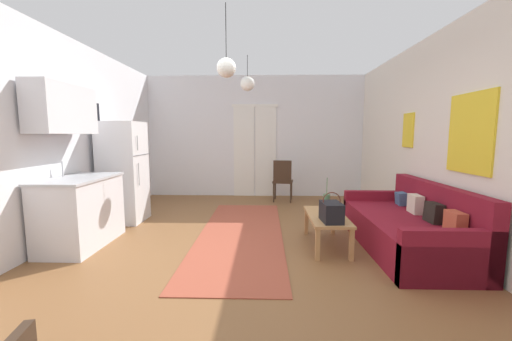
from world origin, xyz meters
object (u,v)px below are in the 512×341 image
Objects in this scene: handbag at (331,212)px; pendant_lamp_far at (247,84)px; bamboo_vase at (326,203)px; refrigerator at (124,172)px; accent_chair at (283,179)px; couch at (410,229)px; coffee_table at (327,219)px; pendant_lamp_near at (226,68)px.

pendant_lamp_far reaches higher than handbag.
bamboo_vase is 0.77× the size of pendant_lamp_far.
refrigerator reaches higher than handbag.
pendant_lamp_far is at bearing 65.81° from accent_chair.
bamboo_vase is 1.30× the size of handbag.
bamboo_vase is 0.28× the size of refrigerator.
pendant_lamp_far is at bearing 143.38° from couch.
refrigerator is (-4.14, 1.13, 0.56)m from couch.
accent_chair is at bearing 99.05° from coffee_table.
accent_chair reaches higher than bamboo_vase.
couch reaches higher than handbag.
accent_chair is 1.50× the size of pendant_lamp_far.
pendant_lamp_near is at bearing -168.08° from couch.
handbag is 2.92m from accent_chair.
coffee_table is at bearing 175.54° from couch.
pendant_lamp_far reaches higher than coffee_table.
refrigerator reaches higher than coffee_table.
pendant_lamp_near is at bearing 83.54° from accent_chair.
handbag reaches higher than coffee_table.
accent_chair is 2.22m from pendant_lamp_far.
bamboo_vase is 2.13m from pendant_lamp_near.
pendant_lamp_near reaches higher than handbag.
couch is at bearing 11.63° from handbag.
couch is 2.02× the size of coffee_table.
refrigerator is at bearing 164.66° from couch.
bamboo_vase is at bearing 107.78° from accent_chair.
handbag is at bearing 12.16° from pendant_lamp_near.
handbag is (-1.03, -0.21, 0.26)m from couch.
coffee_table is 0.62× the size of refrigerator.
coffee_table is (-1.02, 0.08, 0.09)m from couch.
handbag is (-0.01, -0.29, 0.17)m from coffee_table.
coffee_table is 1.13× the size of accent_chair.
couch is 2.28× the size of accent_chair.
pendant_lamp_near is (-1.23, -0.71, 1.60)m from bamboo_vase.
refrigerator is (-3.11, 1.05, 0.47)m from coffee_table.
couch reaches higher than coffee_table.
pendant_lamp_near reaches higher than coffee_table.
coffee_table is at bearing 106.63° from accent_chair.
refrigerator is 3.13m from accent_chair.
accent_chair is at bearing 75.96° from pendant_lamp_near.
bamboo_vase is (0.03, 0.16, 0.18)m from coffee_table.
pendant_lamp_far is (-2.12, 1.58, 2.03)m from couch.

